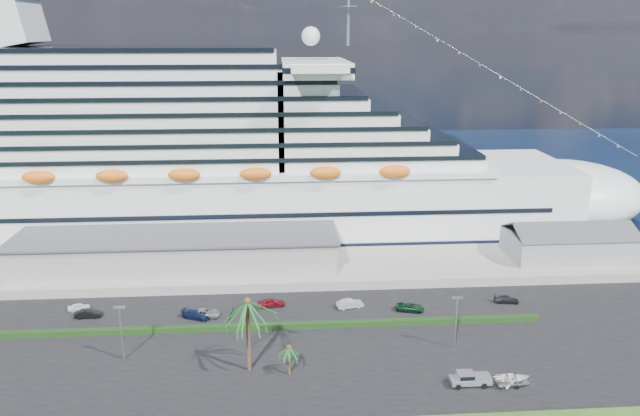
{
  "coord_description": "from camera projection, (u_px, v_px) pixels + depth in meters",
  "views": [
    {
      "loc": [
        -5.58,
        -73.18,
        45.62
      ],
      "look_at": [
        1.61,
        30.0,
        15.73
      ],
      "focal_mm": 35.0,
      "sensor_mm": 36.0,
      "label": 1
    }
  ],
  "objects": [
    {
      "name": "ground",
      "position": [
        324.0,
        383.0,
        83.18
      ],
      "size": [
        420.0,
        420.0,
        0.0
      ],
      "primitive_type": "plane",
      "color": "#284F1A",
      "rests_on": "ground"
    },
    {
      "name": "asphalt_lot",
      "position": [
        318.0,
        343.0,
        93.7
      ],
      "size": [
        140.0,
        38.0,
        0.12
      ],
      "primitive_type": "cube",
      "color": "black",
      "rests_on": "ground"
    },
    {
      "name": "wharf",
      "position": [
        308.0,
        267.0,
        121.26
      ],
      "size": [
        240.0,
        20.0,
        1.8
      ],
      "primitive_type": "cube",
      "color": "gray",
      "rests_on": "ground"
    },
    {
      "name": "water",
      "position": [
        294.0,
        170.0,
        207.76
      ],
      "size": [
        420.0,
        160.0,
        0.02
      ],
      "primitive_type": "cube",
      "color": "black",
      "rests_on": "ground"
    },
    {
      "name": "cruise_ship",
      "position": [
        206.0,
        164.0,
        138.44
      ],
      "size": [
        191.0,
        38.0,
        54.0
      ],
      "color": "silver",
      "rests_on": "ground"
    },
    {
      "name": "terminal_building",
      "position": [
        177.0,
        250.0,
        118.45
      ],
      "size": [
        61.0,
        15.0,
        6.3
      ],
      "color": "gray",
      "rests_on": "wharf"
    },
    {
      "name": "port_shed",
      "position": [
        569.0,
        244.0,
        123.77
      ],
      "size": [
        24.0,
        12.31,
        7.37
      ],
      "color": "gray",
      "rests_on": "wharf"
    },
    {
      "name": "hedge",
      "position": [
        265.0,
        326.0,
        97.82
      ],
      "size": [
        88.0,
        1.1,
        0.9
      ],
      "primitive_type": "cube",
      "color": "black",
      "rests_on": "asphalt_lot"
    },
    {
      "name": "lamp_post_left",
      "position": [
        121.0,
        326.0,
        87.49
      ],
      "size": [
        1.6,
        0.35,
        8.27
      ],
      "color": "gray",
      "rests_on": "asphalt_lot"
    },
    {
      "name": "lamp_post_right",
      "position": [
        456.0,
        316.0,
        90.7
      ],
      "size": [
        1.6,
        0.35,
        8.27
      ],
      "color": "gray",
      "rests_on": "asphalt_lot"
    },
    {
      "name": "palm_tall",
      "position": [
        247.0,
        310.0,
        83.79
      ],
      "size": [
        8.82,
        8.82,
        11.13
      ],
      "color": "#47301E",
      "rests_on": "ground"
    },
    {
      "name": "palm_short",
      "position": [
        289.0,
        351.0,
        84.25
      ],
      "size": [
        3.53,
        3.53,
        4.56
      ],
      "color": "#47301E",
      "rests_on": "ground"
    },
    {
      "name": "parked_car_0",
      "position": [
        79.0,
        307.0,
        104.28
      ],
      "size": [
        3.81,
        2.29,
        1.22
      ],
      "primitive_type": "imported",
      "rotation": [
        0.0,
        0.0,
        1.83
      ],
      "color": "white",
      "rests_on": "asphalt_lot"
    },
    {
      "name": "parked_car_1",
      "position": [
        88.0,
        314.0,
        101.66
      ],
      "size": [
        4.2,
        1.56,
        1.37
      ],
      "primitive_type": "imported",
      "rotation": [
        0.0,
        0.0,
        1.6
      ],
      "color": "black",
      "rests_on": "asphalt_lot"
    },
    {
      "name": "parked_car_2",
      "position": [
        205.0,
        313.0,
        101.83
      ],
      "size": [
        5.16,
        2.75,
        1.38
      ],
      "primitive_type": "imported",
      "rotation": [
        0.0,
        0.0,
        1.48
      ],
      "color": "gray",
      "rests_on": "asphalt_lot"
    },
    {
      "name": "parked_car_3",
      "position": [
        196.0,
        314.0,
        101.36
      ],
      "size": [
        5.18,
        3.71,
        1.39
      ],
      "primitive_type": "imported",
      "rotation": [
        0.0,
        0.0,
        1.16
      ],
      "color": "#121C40",
      "rests_on": "asphalt_lot"
    },
    {
      "name": "parked_car_4",
      "position": [
        271.0,
        303.0,
        105.57
      ],
      "size": [
        4.75,
        2.55,
        1.54
      ],
      "primitive_type": "imported",
      "rotation": [
        0.0,
        0.0,
        1.74
      ],
      "color": "maroon",
      "rests_on": "asphalt_lot"
    },
    {
      "name": "parked_car_5",
      "position": [
        350.0,
        304.0,
        105.21
      ],
      "size": [
        4.76,
        2.49,
        1.49
      ],
      "primitive_type": "imported",
      "rotation": [
        0.0,
        0.0,
        1.78
      ],
      "color": "silver",
      "rests_on": "asphalt_lot"
    },
    {
      "name": "parked_car_6",
      "position": [
        410.0,
        307.0,
        104.11
      ],
      "size": [
        5.19,
        3.39,
        1.33
      ],
      "primitive_type": "imported",
      "rotation": [
        0.0,
        0.0,
        1.3
      ],
      "color": "black",
      "rests_on": "asphalt_lot"
    },
    {
      "name": "parked_car_7",
      "position": [
        506.0,
        299.0,
        107.25
      ],
      "size": [
        4.47,
        2.4,
        1.23
      ],
      "primitive_type": "imported",
      "rotation": [
        0.0,
        0.0,
        1.41
      ],
      "color": "black",
      "rests_on": "asphalt_lot"
    },
    {
      "name": "pickup_truck",
      "position": [
        470.0,
        378.0,
        82.27
      ],
      "size": [
        5.41,
        2.17,
        1.91
      ],
      "color": "black",
      "rests_on": "asphalt_lot"
    },
    {
      "name": "boat_trailer",
      "position": [
        512.0,
        379.0,
        82.08
      ],
      "size": [
        5.67,
        3.97,
        1.59
      ],
      "color": "gray",
      "rests_on": "asphalt_lot"
    }
  ]
}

